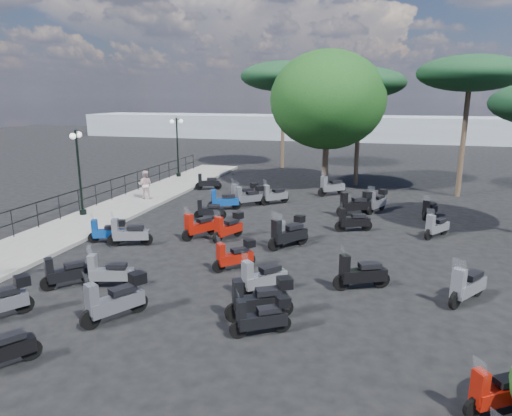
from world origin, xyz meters
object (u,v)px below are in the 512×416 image
(scooter_14, at_px, (235,256))
(scooter_25, at_px, (467,286))
(scooter_13, at_px, (261,317))
(scooter_29, at_px, (429,210))
(scooter_20, at_px, (262,278))
(scooter_22, at_px, (377,202))
(scooter_2, at_px, (129,234))
(scooter_15, at_px, (288,235))
(scooter_4, at_px, (224,201))
(broadleaf_tree, at_px, (328,100))
(scooter_10, at_px, (209,210))
(pedestrian_far, at_px, (145,185))
(lamp_post_1, at_px, (79,167))
(scooter_24, at_px, (500,390))
(scooter_9, at_px, (199,227))
(pine_2, at_px, (283,77))
(scooter_27, at_px, (436,227))
(scooter_1, at_px, (109,273))
(scooter_16, at_px, (274,195))
(scooter_3, at_px, (108,231))
(lamp_post_2, at_px, (177,143))
(scooter_26, at_px, (360,274))
(scooter_7, at_px, (66,273))
(scooter_8, at_px, (228,227))
(scooter_17, at_px, (331,187))
(scooter_19, at_px, (260,300))
(scooter_31, at_px, (249,197))
(scooter_21, at_px, (290,231))
(pine_1, at_px, (470,74))
(scooter_23, at_px, (355,204))
(pine_0, at_px, (361,83))
(scooter_5, at_px, (208,183))
(scooter_11, at_px, (244,194))
(scooter_28, at_px, (353,221))

(scooter_14, xyz_separation_m, scooter_25, (6.91, -0.64, 0.03))
(scooter_13, bearing_deg, scooter_25, -88.82)
(scooter_25, relative_size, scooter_29, 1.10)
(scooter_20, distance_m, scooter_22, 11.11)
(scooter_2, height_order, scooter_15, scooter_15)
(scooter_4, height_order, broadleaf_tree, broadleaf_tree)
(scooter_10, bearing_deg, pedestrian_far, 41.52)
(scooter_10, distance_m, scooter_29, 10.22)
(lamp_post_1, relative_size, scooter_24, 3.01)
(scooter_9, distance_m, pine_2, 20.01)
(scooter_27, bearing_deg, scooter_14, 75.57)
(scooter_1, xyz_separation_m, scooter_16, (2.24, 11.77, 0.02))
(scooter_3, relative_size, scooter_20, 1.03)
(scooter_13, bearing_deg, pine_2, -20.22)
(lamp_post_2, bearing_deg, scooter_26, -34.43)
(scooter_26, bearing_deg, lamp_post_2, 14.18)
(scooter_7, bearing_deg, scooter_8, -77.15)
(scooter_17, relative_size, scooter_26, 0.91)
(scooter_19, distance_m, scooter_31, 12.26)
(scooter_21, height_order, scooter_27, scooter_21)
(scooter_15, distance_m, pine_1, 15.04)
(scooter_17, xyz_separation_m, scooter_25, (5.18, -13.02, -0.02))
(scooter_26, bearing_deg, scooter_2, 52.82)
(scooter_13, height_order, scooter_17, scooter_17)
(scooter_23, height_order, pine_0, pine_0)
(lamp_post_1, xyz_separation_m, scooter_8, (7.68, -1.37, -1.89))
(pine_2, bearing_deg, scooter_21, -76.73)
(scooter_19, relative_size, scooter_27, 1.20)
(scooter_5, height_order, scooter_25, scooter_25)
(scooter_7, xyz_separation_m, scooter_21, (5.57, 5.77, 0.07))
(scooter_1, xyz_separation_m, scooter_24, (9.91, -2.99, 0.00))
(scooter_5, distance_m, scooter_14, 13.29)
(scooter_22, distance_m, scooter_25, 10.10)
(scooter_21, bearing_deg, pine_1, -96.15)
(lamp_post_1, height_order, scooter_7, lamp_post_1)
(scooter_21, height_order, scooter_23, scooter_23)
(scooter_10, height_order, scooter_24, scooter_10)
(scooter_2, distance_m, pine_1, 19.54)
(broadleaf_tree, bearing_deg, scooter_5, -161.41)
(scooter_1, xyz_separation_m, scooter_11, (0.62, 11.60, 0.06))
(scooter_9, bearing_deg, scooter_17, -83.74)
(scooter_3, height_order, scooter_22, scooter_22)
(scooter_10, bearing_deg, scooter_4, -21.64)
(pedestrian_far, bearing_deg, scooter_28, 153.22)
(scooter_20, relative_size, pine_1, 0.18)
(lamp_post_1, xyz_separation_m, scooter_25, (15.84, -5.00, -1.89))
(lamp_post_2, relative_size, scooter_21, 2.58)
(scooter_1, bearing_deg, pine_2, -15.66)
(scooter_14, bearing_deg, scooter_2, 29.59)
(lamp_post_1, xyz_separation_m, scooter_27, (15.64, 1.14, -1.94))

